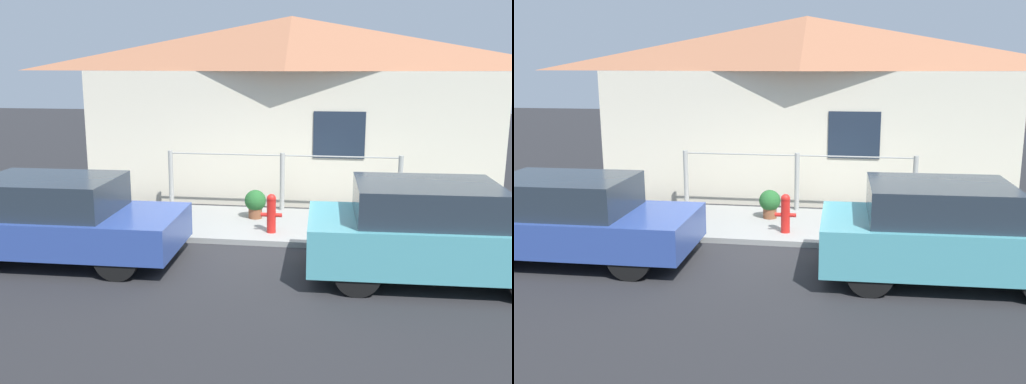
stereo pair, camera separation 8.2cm
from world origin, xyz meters
TOP-DOWN VIEW (x-y plane):
  - ground_plane at (0.00, 0.00)m, footprint 60.00×60.00m
  - sidewalk at (0.00, 1.19)m, footprint 24.00×2.37m
  - house at (0.00, 3.86)m, footprint 9.58×2.23m
  - fence at (0.00, 2.22)m, footprint 4.90×0.10m
  - car_left at (-3.26, -1.15)m, footprint 3.91×1.83m
  - car_right at (2.54, -1.15)m, footprint 3.72×1.90m
  - fire_hydrant at (-0.02, 0.54)m, footprint 0.39×0.17m
  - potted_plant_near_hydrant at (-0.46, 1.49)m, footprint 0.43×0.43m

SIDE VIEW (x-z plane):
  - ground_plane at x=0.00m, z-range 0.00..0.00m
  - sidewalk at x=0.00m, z-range 0.00..0.10m
  - potted_plant_near_hydrant at x=-0.46m, z-range 0.13..0.70m
  - fire_hydrant at x=-0.02m, z-range 0.12..0.84m
  - car_left at x=-3.26m, z-range 0.01..1.36m
  - car_right at x=2.54m, z-range 0.00..1.44m
  - fence at x=0.00m, z-range 0.16..1.37m
  - house at x=0.00m, z-range 1.24..5.42m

